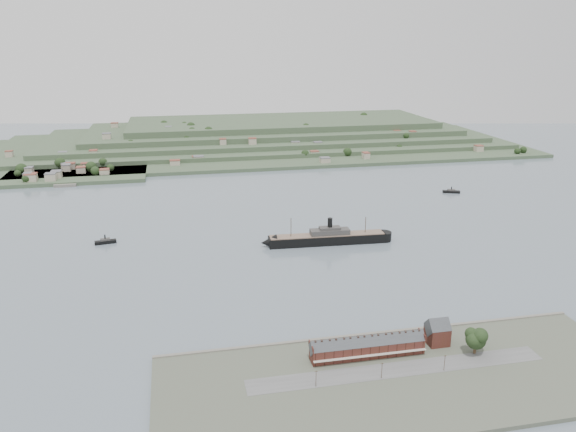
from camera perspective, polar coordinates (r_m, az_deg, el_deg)
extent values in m
plane|color=slate|center=(426.33, 1.77, -2.39)|extent=(1400.00, 1400.00, 0.00)
cube|color=#4C5142|center=(265.50, 11.63, -15.90)|extent=(220.00, 80.00, 2.00)
cube|color=slate|center=(295.99, 8.64, -11.87)|extent=(220.00, 2.00, 2.60)
cube|color=#595959|center=(269.51, 11.13, -15.05)|extent=(140.00, 12.00, 0.10)
cube|color=#4D241B|center=(275.43, 8.06, -13.25)|extent=(55.00, 8.00, 7.00)
cube|color=#3A3E42|center=(273.65, 8.09, -12.62)|extent=(55.60, 8.15, 8.15)
cube|color=#BCB5A6|center=(271.85, 8.40, -13.84)|extent=(55.00, 1.60, 0.25)
cube|color=#4D241B|center=(265.94, 2.36, -13.16)|extent=(0.50, 8.40, 3.00)
cube|color=#4D241B|center=(282.86, 13.47, -11.66)|extent=(0.50, 8.40, 3.00)
cube|color=#2F201A|center=(266.46, 3.54, -12.77)|extent=(0.90, 1.40, 3.20)
cube|color=#2F201A|center=(267.80, 4.71, -12.63)|extent=(0.90, 1.40, 3.20)
cube|color=#2F201A|center=(271.62, 7.56, -12.26)|extent=(0.90, 1.40, 3.20)
cube|color=#2F201A|center=(273.32, 8.67, -12.11)|extent=(0.90, 1.40, 3.20)
cube|color=#2F201A|center=(278.01, 11.39, -11.72)|extent=(0.90, 1.40, 3.20)
cube|color=#2F201A|center=(280.06, 12.45, -11.57)|extent=(0.90, 1.40, 3.20)
cube|color=#4D241B|center=(291.72, 14.90, -11.60)|extent=(10.00, 10.00, 9.00)
cube|color=#3A3E42|center=(289.59, 14.97, -10.82)|extent=(10.40, 10.18, 10.18)
cube|color=#3A5035|center=(768.74, -4.52, 6.81)|extent=(760.00, 260.00, 4.00)
cube|color=#3A5035|center=(794.95, -3.33, 7.53)|extent=(680.00, 220.00, 5.00)
cube|color=#3A5035|center=(810.89, -2.43, 8.14)|extent=(600.00, 200.00, 6.00)
cube|color=#3A5035|center=(826.95, -1.57, 8.79)|extent=(520.00, 180.00, 7.00)
cube|color=#3A5035|center=(843.14, -0.75, 9.48)|extent=(440.00, 160.00, 8.00)
cube|color=#3A5035|center=(663.68, -20.66, 3.98)|extent=(150.00, 90.00, 4.00)
cube|color=slate|center=(624.34, -21.64, 3.01)|extent=(22.00, 14.00, 2.80)
cube|color=black|center=(417.38, 3.99, -2.38)|extent=(87.76, 15.82, 6.79)
cone|color=black|center=(410.20, -1.97, -2.71)|extent=(12.19, 12.19, 11.64)
cylinder|color=black|center=(428.90, 9.69, -2.04)|extent=(11.64, 11.64, 6.79)
cube|color=#755F4E|center=(416.13, 4.00, -1.90)|extent=(85.77, 14.76, 0.58)
cube|color=#3F3C3A|center=(415.85, 4.27, -1.61)|extent=(29.48, 10.12, 3.88)
cube|color=#3F3C3A|center=(414.99, 4.27, -1.27)|extent=(15.83, 7.53, 2.42)
cylinder|color=black|center=(413.81, 4.29, -0.79)|extent=(3.49, 3.49, 8.73)
cylinder|color=#41301E|center=(408.97, 0.31, -1.25)|extent=(0.48, 0.48, 15.52)
cylinder|color=#41301E|center=(421.59, 7.87, -0.97)|extent=(0.48, 0.48, 13.58)
cube|color=black|center=(438.78, -18.05, -2.53)|extent=(15.93, 6.55, 2.47)
cube|color=#3F3C3A|center=(438.17, -18.08, -2.30)|extent=(7.40, 4.37, 1.86)
cylinder|color=black|center=(437.50, -18.10, -2.04)|extent=(1.03, 1.03, 3.61)
cube|color=black|center=(576.43, 16.25, 2.38)|extent=(17.07, 9.57, 2.20)
cube|color=#3F3C3A|center=(576.01, 16.27, 2.54)|extent=(8.19, 5.83, 1.65)
cylinder|color=black|center=(575.56, 16.28, 2.71)|extent=(0.91, 0.91, 3.20)
cylinder|color=#41301E|center=(289.21, 18.46, -12.64)|extent=(1.29, 1.29, 5.38)
sphere|color=black|center=(286.87, 18.55, -11.80)|extent=(9.69, 9.69, 9.69)
sphere|color=black|center=(288.44, 18.94, -11.43)|extent=(7.53, 7.53, 7.53)
sphere|color=black|center=(284.40, 18.34, -11.92)|extent=(6.89, 6.89, 6.89)
sphere|color=black|center=(284.09, 18.94, -11.52)|extent=(6.46, 6.46, 6.46)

